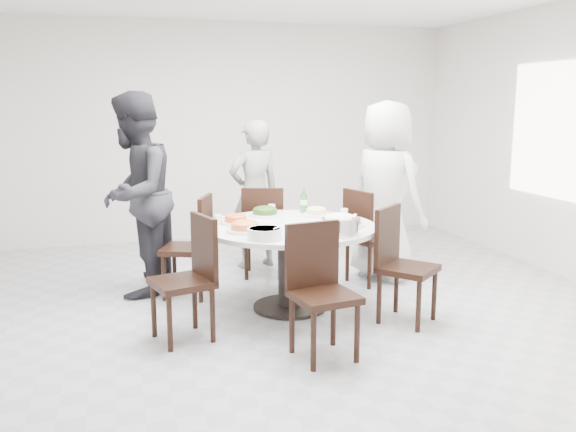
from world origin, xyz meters
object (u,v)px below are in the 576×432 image
object	(u,v)px
beverage_bottle	(304,201)
chair_sw	(182,280)
chair_se	(408,266)
diner_middle	(254,194)
chair_n	(264,231)
chair_nw	(186,246)
chair_s	(324,293)
soup_bowl	(265,233)
dining_table	(290,267)
diner_left	(135,195)
chair_ne	(372,236)
rice_bowl	(340,227)
diner_right	(386,191)

from	to	relation	value
beverage_bottle	chair_sw	bearing A→B (deg)	-141.95
chair_se	diner_middle	world-z (taller)	diner_middle
chair_n	chair_sw	bearing A→B (deg)	73.30
chair_nw	chair_sw	size ratio (longest dim) A/B	1.00
chair_sw	chair_s	distance (m)	1.11
chair_n	soup_bowl	bearing A→B (deg)	93.33
dining_table	diner_left	bearing A→B (deg)	146.83
chair_se	beverage_bottle	bearing A→B (deg)	75.74
chair_ne	chair_nw	xyz separation A→B (m)	(-1.83, 0.07, 0.00)
chair_nw	rice_bowl	distance (m)	1.58
rice_bowl	beverage_bottle	xyz separation A→B (m)	(0.01, 1.01, 0.05)
chair_s	chair_ne	bearing A→B (deg)	47.61
dining_table	diner_middle	world-z (taller)	diner_middle
dining_table	diner_middle	size ratio (longest dim) A/B	0.93
chair_ne	diner_middle	world-z (taller)	diner_middle
dining_table	chair_se	size ratio (longest dim) A/B	1.58
chair_ne	diner_right	xyz separation A→B (m)	(0.19, 0.11, 0.43)
diner_middle	soup_bowl	xyz separation A→B (m)	(-0.35, -1.92, -0.01)
rice_bowl	diner_middle	bearing A→B (deg)	97.63
chair_s	chair_se	size ratio (longest dim) A/B	1.00
chair_se	diner_left	bearing A→B (deg)	106.06
dining_table	soup_bowl	bearing A→B (deg)	-125.79
diner_middle	diner_left	distance (m)	1.43
chair_n	chair_ne	bearing A→B (deg)	167.63
chair_ne	dining_table	bearing A→B (deg)	100.68
chair_nw	diner_left	size ratio (longest dim) A/B	0.50
chair_ne	chair_s	world-z (taller)	same
chair_s	chair_sw	bearing A→B (deg)	137.66
chair_se	dining_table	bearing A→B (deg)	105.11
soup_bowl	beverage_bottle	xyz separation A→B (m)	(0.63, 1.00, 0.07)
chair_sw	diner_right	distance (m)	2.48
beverage_bottle	chair_s	bearing A→B (deg)	-102.35
chair_ne	rice_bowl	bearing A→B (deg)	127.00
chair_n	chair_sw	xyz separation A→B (m)	(-1.01, -1.54, 0.00)
diner_left	soup_bowl	distance (m)	1.59
chair_s	beverage_bottle	distance (m)	1.69
chair_ne	chair_n	bearing A→B (deg)	43.73
chair_n	soup_bowl	world-z (taller)	chair_n
rice_bowl	soup_bowl	xyz separation A→B (m)	(-0.61, 0.02, -0.02)
chair_n	rice_bowl	distance (m)	1.61
dining_table	chair_sw	xyz separation A→B (m)	(-0.98, -0.46, 0.10)
chair_ne	beverage_bottle	xyz separation A→B (m)	(-0.71, 0.00, 0.39)
chair_ne	chair_sw	xyz separation A→B (m)	(-1.99, -1.00, 0.00)
chair_sw	diner_left	xyz separation A→B (m)	(-0.27, 1.28, 0.47)
chair_ne	chair_sw	world-z (taller)	same
rice_bowl	beverage_bottle	distance (m)	1.02
chair_n	diner_middle	distance (m)	0.50
diner_middle	beverage_bottle	world-z (taller)	diner_middle
diner_middle	chair_s	bearing A→B (deg)	76.27
dining_table	diner_left	xyz separation A→B (m)	(-1.25, 0.82, 0.57)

